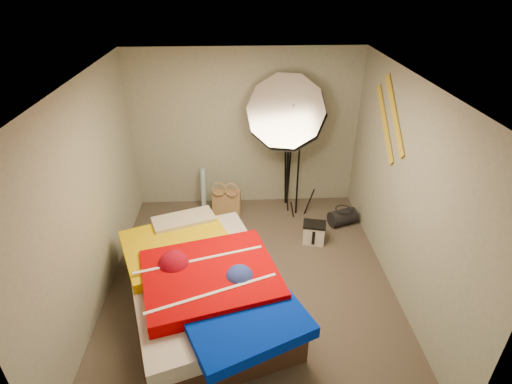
{
  "coord_description": "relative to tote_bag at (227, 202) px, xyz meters",
  "views": [
    {
      "loc": [
        -0.11,
        -3.83,
        3.48
      ],
      "look_at": [
        0.1,
        0.6,
        0.95
      ],
      "focal_mm": 28.0,
      "sensor_mm": 36.0,
      "label": 1
    }
  ],
  "objects": [
    {
      "name": "floor",
      "position": [
        0.32,
        -1.57,
        -0.22
      ],
      "size": [
        4.0,
        4.0,
        0.0
      ],
      "primitive_type": "plane",
      "color": "#493F38",
      "rests_on": "ground"
    },
    {
      "name": "ceiling",
      "position": [
        0.32,
        -1.57,
        2.28
      ],
      "size": [
        4.0,
        4.0,
        0.0
      ],
      "primitive_type": "plane",
      "rotation": [
        3.14,
        0.0,
        0.0
      ],
      "color": "silver",
      "rests_on": "wall_back"
    },
    {
      "name": "wall_back",
      "position": [
        0.32,
        0.43,
        1.03
      ],
      "size": [
        3.5,
        0.0,
        3.5
      ],
      "primitive_type": "plane",
      "rotation": [
        1.57,
        0.0,
        0.0
      ],
      "color": "#9EA191",
      "rests_on": "floor"
    },
    {
      "name": "wall_front",
      "position": [
        0.32,
        -3.57,
        1.03
      ],
      "size": [
        3.5,
        0.0,
        3.5
      ],
      "primitive_type": "plane",
      "rotation": [
        -1.57,
        0.0,
        0.0
      ],
      "color": "#9EA191",
      "rests_on": "floor"
    },
    {
      "name": "wall_left",
      "position": [
        -1.43,
        -1.57,
        1.03
      ],
      "size": [
        0.0,
        4.0,
        4.0
      ],
      "primitive_type": "plane",
      "rotation": [
        1.57,
        0.0,
        1.57
      ],
      "color": "#9EA191",
      "rests_on": "floor"
    },
    {
      "name": "wall_right",
      "position": [
        2.07,
        -1.57,
        1.03
      ],
      "size": [
        0.0,
        4.0,
        4.0
      ],
      "primitive_type": "plane",
      "rotation": [
        1.57,
        0.0,
        -1.57
      ],
      "color": "#9EA191",
      "rests_on": "floor"
    },
    {
      "name": "tote_bag",
      "position": [
        0.0,
        0.0,
        0.0
      ],
      "size": [
        0.46,
        0.26,
        0.45
      ],
      "primitive_type": "cube",
      "rotation": [
        -0.14,
        0.0,
        -0.17
      ],
      "color": "tan",
      "rests_on": "floor"
    },
    {
      "name": "wrapping_roll",
      "position": [
        -0.37,
        0.2,
        0.13
      ],
      "size": [
        0.09,
        0.2,
        0.7
      ],
      "primitive_type": "cylinder",
      "rotation": [
        -0.17,
        0.0,
        -0.07
      ],
      "color": "#5C9DBB",
      "rests_on": "floor"
    },
    {
      "name": "camera_case",
      "position": [
        1.25,
        -0.8,
        -0.07
      ],
      "size": [
        0.34,
        0.27,
        0.3
      ],
      "primitive_type": "cube",
      "rotation": [
        0.0,
        0.0,
        -0.23
      ],
      "color": "silver",
      "rests_on": "floor"
    },
    {
      "name": "duffel_bag",
      "position": [
        1.77,
        -0.37,
        -0.09
      ],
      "size": [
        0.46,
        0.37,
        0.25
      ],
      "primitive_type": "cylinder",
      "rotation": [
        0.0,
        1.57,
        0.34
      ],
      "color": "black",
      "rests_on": "floor"
    },
    {
      "name": "wall_stripe_upper",
      "position": [
        2.05,
        -0.97,
        1.73
      ],
      "size": [
        0.02,
        0.91,
        0.78
      ],
      "primitive_type": "cube",
      "rotation": [
        0.7,
        0.0,
        0.0
      ],
      "color": "gold",
      "rests_on": "wall_right"
    },
    {
      "name": "wall_stripe_lower",
      "position": [
        2.05,
        -0.72,
        1.53
      ],
      "size": [
        0.02,
        0.91,
        0.78
      ],
      "primitive_type": "cube",
      "rotation": [
        0.7,
        0.0,
        0.0
      ],
      "color": "gold",
      "rests_on": "wall_right"
    },
    {
      "name": "bed",
      "position": [
        -0.22,
        -1.98,
        0.11
      ],
      "size": [
        2.23,
        2.65,
        0.65
      ],
      "color": "#42291D",
      "rests_on": "floor"
    },
    {
      "name": "photo_umbrella",
      "position": [
        0.89,
        -0.1,
        1.47
      ],
      "size": [
        1.48,
        1.17,
        2.35
      ],
      "color": "black",
      "rests_on": "floor"
    },
    {
      "name": "camera_tripod",
      "position": [
        0.99,
        0.31,
        0.44
      ],
      "size": [
        0.08,
        0.08,
        1.15
      ],
      "color": "black",
      "rests_on": "floor"
    }
  ]
}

